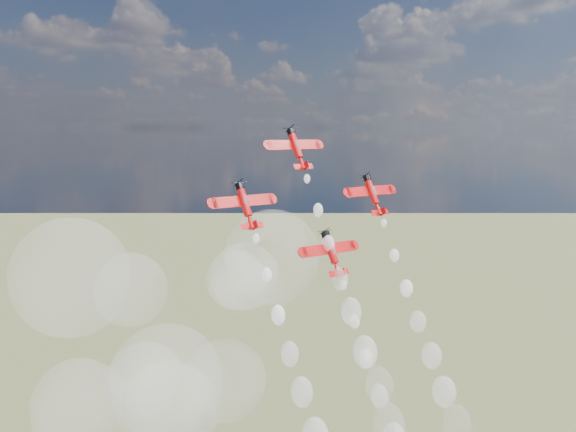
# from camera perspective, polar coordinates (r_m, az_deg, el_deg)

# --- Properties ---
(plane_lead) EXTENTS (12.58, 6.64, 8.20)m
(plane_lead) POSITION_cam_1_polar(r_m,az_deg,el_deg) (130.65, 0.72, 5.79)
(plane_lead) COLOR red
(plane_lead) RESTS_ON ground
(plane_left) EXTENTS (12.58, 6.64, 8.20)m
(plane_left) POSITION_cam_1_polar(r_m,az_deg,el_deg) (117.96, -3.64, 0.97)
(plane_left) COLOR red
(plane_left) RESTS_ON ground
(plane_right) EXTENTS (12.58, 6.64, 8.20)m
(plane_right) POSITION_cam_1_polar(r_m,az_deg,el_deg) (137.54, 7.17, 1.86)
(plane_right) COLOR red
(plane_right) RESTS_ON ground
(plane_slot) EXTENTS (12.58, 6.64, 8.20)m
(plane_slot) POSITION_cam_1_polar(r_m,az_deg,el_deg) (124.56, 3.71, -3.09)
(plane_slot) COLOR red
(plane_slot) RESTS_ON ground
(smoke_trail_lead) EXTENTS (5.90, 29.81, 49.71)m
(smoke_trail_lead) POSITION_cam_1_polar(r_m,az_deg,el_deg) (121.79, 8.07, -15.19)
(smoke_trail_lead) COLOR white
(smoke_trail_lead) RESTS_ON plane_lead
(drifted_smoke_cloud) EXTENTS (62.61, 35.77, 50.27)m
(drifted_smoke_cloud) POSITION_cam_1_polar(r_m,az_deg,el_deg) (126.99, -9.46, -10.11)
(drifted_smoke_cloud) COLOR white
(drifted_smoke_cloud) RESTS_ON ground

